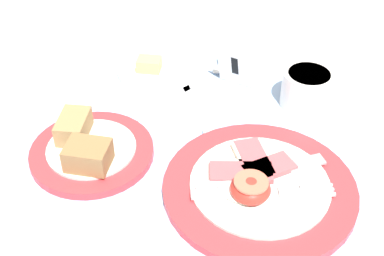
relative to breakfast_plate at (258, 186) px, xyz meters
The scene contains 8 objects.
ground_plane 0.10m from the breakfast_plate, 165.84° to the right, with size 3.00×3.00×0.00m, color #93B2DB.
breakfast_plate is the anchor object (origin of this frame).
bread_plate 0.24m from the breakfast_plate, behind, with size 0.18×0.18×0.05m.
sugar_cup 0.22m from the breakfast_plate, 84.10° to the left, with size 0.08×0.08×0.06m.
butter_dish 0.32m from the breakfast_plate, 139.81° to the left, with size 0.11×0.11×0.03m.
number_card 0.26m from the breakfast_plate, 112.13° to the left, with size 0.07×0.05×0.07m.
teaspoon_by_saucer 0.14m from the breakfast_plate, 136.54° to the left, with size 0.13×0.17×0.01m.
teaspoon_near_cup 0.29m from the breakfast_plate, 118.99° to the left, with size 0.10×0.18×0.01m.
Camera 1 is at (0.19, -0.47, 0.52)m, focal length 50.00 mm.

